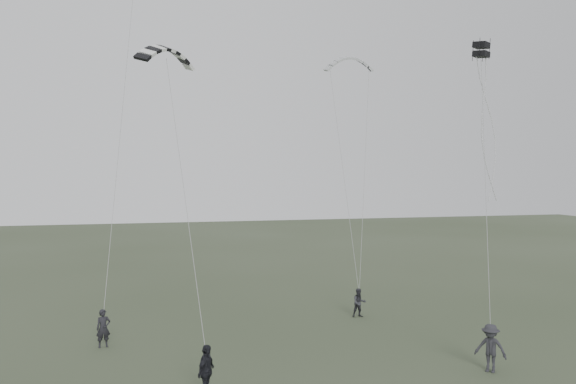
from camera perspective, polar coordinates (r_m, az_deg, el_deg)
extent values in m
plane|color=#333E28|center=(24.16, 2.46, -17.45)|extent=(140.00, 140.00, 0.00)
imported|color=black|center=(27.86, -18.25, -13.02)|extent=(0.72, 0.57, 1.75)
imported|color=#27282D|center=(32.02, 7.25, -11.10)|extent=(0.80, 0.63, 1.59)
imported|color=black|center=(21.15, -8.31, -17.60)|extent=(0.98, 1.20, 1.91)
imported|color=#25252A|center=(24.81, 19.88, -14.69)|extent=(1.38, 1.41, 1.94)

